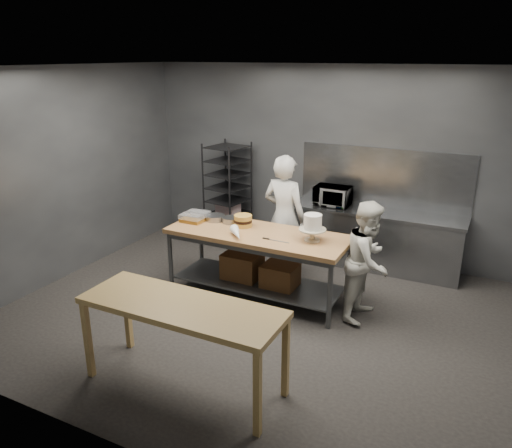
% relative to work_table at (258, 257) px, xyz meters
% --- Properties ---
extents(ground, '(6.00, 6.00, 0.00)m').
position_rel_work_table_xyz_m(ground, '(0.16, -0.50, -0.57)').
color(ground, black).
rests_on(ground, ground).
extents(back_wall, '(6.00, 0.04, 3.00)m').
position_rel_work_table_xyz_m(back_wall, '(0.16, 2.00, 0.93)').
color(back_wall, '#4C4F54').
rests_on(back_wall, ground).
extents(work_table, '(2.40, 0.90, 0.92)m').
position_rel_work_table_xyz_m(work_table, '(0.00, 0.00, 0.00)').
color(work_table, olive).
rests_on(work_table, ground).
extents(near_counter, '(2.00, 0.70, 0.90)m').
position_rel_work_table_xyz_m(near_counter, '(0.22, -2.07, 0.24)').
color(near_counter, olive).
rests_on(near_counter, ground).
extents(back_counter, '(2.60, 0.60, 0.90)m').
position_rel_work_table_xyz_m(back_counter, '(1.16, 1.68, -0.12)').
color(back_counter, slate).
rests_on(back_counter, ground).
extents(splashback_panel, '(2.60, 0.02, 0.90)m').
position_rel_work_table_xyz_m(splashback_panel, '(1.16, 1.98, 0.78)').
color(splashback_panel, slate).
rests_on(splashback_panel, back_counter).
extents(speed_rack, '(0.69, 0.73, 1.75)m').
position_rel_work_table_xyz_m(speed_rack, '(-1.36, 1.60, 0.28)').
color(speed_rack, black).
rests_on(speed_rack, ground).
extents(chef_behind, '(0.71, 0.51, 1.82)m').
position_rel_work_table_xyz_m(chef_behind, '(0.04, 0.77, 0.34)').
color(chef_behind, silver).
rests_on(chef_behind, ground).
extents(chef_right, '(0.64, 0.78, 1.50)m').
position_rel_work_table_xyz_m(chef_right, '(1.45, 0.10, 0.18)').
color(chef_right, silver).
rests_on(chef_right, ground).
extents(microwave, '(0.54, 0.37, 0.30)m').
position_rel_work_table_xyz_m(microwave, '(0.46, 1.68, 0.48)').
color(microwave, black).
rests_on(microwave, back_counter).
extents(frosted_cake_stand, '(0.34, 0.34, 0.35)m').
position_rel_work_table_xyz_m(frosted_cake_stand, '(0.75, 0.01, 0.56)').
color(frosted_cake_stand, '#BFB398').
rests_on(frosted_cake_stand, work_table).
extents(layer_cake, '(0.24, 0.24, 0.16)m').
position_rel_work_table_xyz_m(layer_cake, '(-0.28, 0.12, 0.43)').
color(layer_cake, gold).
rests_on(layer_cake, work_table).
extents(cake_pans, '(0.77, 0.32, 0.07)m').
position_rel_work_table_xyz_m(cake_pans, '(-0.80, 0.19, 0.39)').
color(cake_pans, gray).
rests_on(cake_pans, work_table).
extents(piping_bag, '(0.33, 0.37, 0.12)m').
position_rel_work_table_xyz_m(piping_bag, '(-0.14, -0.32, 0.41)').
color(piping_bag, white).
rests_on(piping_bag, work_table).
extents(offset_spatula, '(0.36, 0.02, 0.02)m').
position_rel_work_table_xyz_m(offset_spatula, '(0.30, -0.19, 0.35)').
color(offset_spatula, slate).
rests_on(offset_spatula, work_table).
extents(pastry_clamshells, '(0.31, 0.36, 0.11)m').
position_rel_work_table_xyz_m(pastry_clamshells, '(-1.00, 0.03, 0.40)').
color(pastry_clamshells, '#A56D21').
rests_on(pastry_clamshells, work_table).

